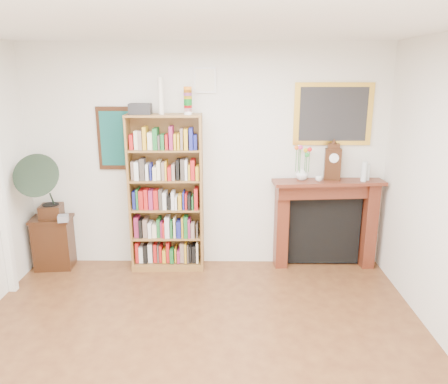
# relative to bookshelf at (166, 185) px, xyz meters

# --- Properties ---
(room) EXTENTS (4.51, 5.01, 2.81)m
(room) POSITION_rel_bookshelf_xyz_m (0.49, -2.32, 0.30)
(room) COLOR #4E2817
(room) RESTS_ON ground
(teal_poster) EXTENTS (0.58, 0.04, 0.78)m
(teal_poster) POSITION_rel_bookshelf_xyz_m (-0.56, 0.16, 0.55)
(teal_poster) COLOR black
(teal_poster) RESTS_ON back_wall
(small_picture) EXTENTS (0.26, 0.04, 0.30)m
(small_picture) POSITION_rel_bookshelf_xyz_m (0.49, 0.16, 1.25)
(small_picture) COLOR white
(small_picture) RESTS_ON back_wall
(gilt_painting) EXTENTS (0.95, 0.04, 0.75)m
(gilt_painting) POSITION_rel_bookshelf_xyz_m (2.04, 0.16, 0.85)
(gilt_painting) COLOR gold
(gilt_painting) RESTS_ON back_wall
(bookshelf) EXTENTS (0.91, 0.35, 2.26)m
(bookshelf) POSITION_rel_bookshelf_xyz_m (0.00, 0.00, 0.00)
(bookshelf) COLOR brown
(bookshelf) RESTS_ON floor
(side_cabinet) EXTENTS (0.52, 0.40, 0.67)m
(side_cabinet) POSITION_rel_bookshelf_xyz_m (-1.46, -0.02, -0.76)
(side_cabinet) COLOR black
(side_cabinet) RESTS_ON floor
(fireplace) EXTENTS (1.39, 0.44, 1.16)m
(fireplace) POSITION_rel_bookshelf_xyz_m (2.01, 0.08, -0.42)
(fireplace) COLOR #501F12
(fireplace) RESTS_ON floor
(gramophone) EXTENTS (0.59, 0.70, 0.86)m
(gramophone) POSITION_rel_bookshelf_xyz_m (-1.46, -0.14, 0.06)
(gramophone) COLOR black
(gramophone) RESTS_ON side_cabinet
(cd_stack) EXTENTS (0.14, 0.14, 0.08)m
(cd_stack) POSITION_rel_bookshelf_xyz_m (-1.25, -0.15, -0.38)
(cd_stack) COLOR #A0A0AC
(cd_stack) RESTS_ON side_cabinet
(mantel_clock) EXTENTS (0.20, 0.13, 0.45)m
(mantel_clock) POSITION_rel_bookshelf_xyz_m (2.05, 0.06, 0.28)
(mantel_clock) COLOR black
(mantel_clock) RESTS_ON fireplace
(flower_vase) EXTENTS (0.17, 0.17, 0.16)m
(flower_vase) POSITION_rel_bookshelf_xyz_m (1.68, 0.05, 0.14)
(flower_vase) COLOR silver
(flower_vase) RESTS_ON fireplace
(teacup) EXTENTS (0.11, 0.11, 0.07)m
(teacup) POSITION_rel_bookshelf_xyz_m (1.88, -0.01, 0.09)
(teacup) COLOR silver
(teacup) RESTS_ON fireplace
(bottle_left) EXTENTS (0.07, 0.07, 0.24)m
(bottle_left) POSITION_rel_bookshelf_xyz_m (2.42, -0.01, 0.18)
(bottle_left) COLOR silver
(bottle_left) RESTS_ON fireplace
(bottle_right) EXTENTS (0.06, 0.06, 0.20)m
(bottle_right) POSITION_rel_bookshelf_xyz_m (2.48, 0.05, 0.16)
(bottle_right) COLOR silver
(bottle_right) RESTS_ON fireplace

